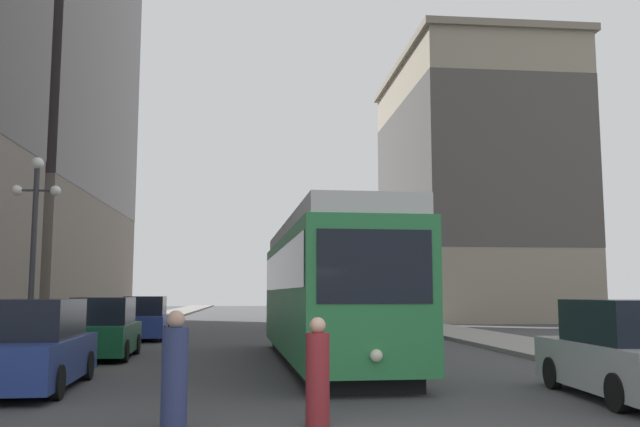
% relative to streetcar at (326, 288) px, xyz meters
% --- Properties ---
extents(sidewalk_left, '(3.33, 120.00, 0.15)m').
position_rel_streetcar_xyz_m(sidewalk_left, '(-9.50, 29.10, -2.03)').
color(sidewalk_left, gray).
rests_on(sidewalk_left, ground).
extents(sidewalk_right, '(3.33, 120.00, 0.15)m').
position_rel_streetcar_xyz_m(sidewalk_right, '(7.80, 29.10, -2.03)').
color(sidewalk_right, gray).
rests_on(sidewalk_right, ground).
extents(streetcar, '(3.02, 13.21, 3.89)m').
position_rel_streetcar_xyz_m(streetcar, '(0.00, 0.00, 0.00)').
color(streetcar, black).
rests_on(streetcar, ground).
extents(transit_bus, '(2.88, 11.24, 3.45)m').
position_rel_streetcar_xyz_m(transit_bus, '(3.64, 14.33, -0.15)').
color(transit_bus, black).
rests_on(transit_bus, ground).
extents(parked_car_left_near, '(2.02, 4.29, 1.82)m').
position_rel_streetcar_xyz_m(parked_car_left_near, '(-6.54, 2.23, -1.26)').
color(parked_car_left_near, black).
rests_on(parked_car_left_near, ground).
extents(parked_car_left_mid, '(2.06, 4.43, 1.82)m').
position_rel_streetcar_xyz_m(parked_car_left_mid, '(-6.54, 10.53, -1.26)').
color(parked_car_left_mid, black).
rests_on(parked_car_left_mid, ground).
extents(parked_car_right_far, '(2.08, 4.55, 1.82)m').
position_rel_streetcar_xyz_m(parked_car_right_far, '(4.83, -6.93, -1.26)').
color(parked_car_right_far, black).
rests_on(parked_car_right_far, ground).
extents(parked_car_left_far, '(2.05, 4.83, 1.82)m').
position_rel_streetcar_xyz_m(parked_car_left_far, '(-6.54, -4.48, -1.26)').
color(parked_car_left_far, black).
rests_on(parked_car_left_far, ground).
extents(pedestrian_crossing_near, '(0.35, 0.35, 1.58)m').
position_rel_streetcar_xyz_m(pedestrian_crossing_near, '(-1.11, -8.87, -1.36)').
color(pedestrian_crossing_near, maroon).
rests_on(pedestrian_crossing_near, ground).
extents(pedestrian_crossing_far, '(0.38, 0.38, 1.69)m').
position_rel_streetcar_xyz_m(pedestrian_crossing_far, '(-3.19, -8.90, -1.31)').
color(pedestrian_crossing_far, navy).
rests_on(pedestrian_crossing_far, ground).
extents(lamp_post_left_near, '(1.41, 0.36, 5.80)m').
position_rel_streetcar_xyz_m(lamp_post_left_near, '(-8.43, 1.44, 1.84)').
color(lamp_post_left_near, '#333338').
rests_on(lamp_post_left_near, sidewalk_left).
extents(building_left_corner, '(13.55, 22.24, 30.48)m').
position_rel_streetcar_xyz_m(building_left_corner, '(-17.64, 23.76, 13.62)').
color(building_left_corner, slate).
rests_on(building_left_corner, ground).
extents(building_right_corner, '(12.10, 18.94, 20.16)m').
position_rel_streetcar_xyz_m(building_right_corner, '(15.21, 32.19, 8.26)').
color(building_right_corner, gray).
rests_on(building_right_corner, ground).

